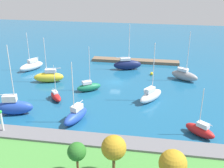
# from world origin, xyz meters

# --- Properties ---
(water) EXTENTS (160.00, 160.00, 0.00)m
(water) POSITION_xyz_m (0.00, 0.00, 0.00)
(water) COLOR #19567F
(water) RESTS_ON ground
(pier_dock) EXTENTS (25.67, 2.89, 0.85)m
(pier_dock) POSITION_xyz_m (-3.54, -16.56, 0.43)
(pier_dock) COLOR brown
(pier_dock) RESTS_ON ground
(breakwater) EXTENTS (70.56, 3.61, 1.14)m
(breakwater) POSITION_xyz_m (0.00, 26.30, 0.57)
(breakwater) COLOR slate
(breakwater) RESTS_ON ground
(shoreline_park) EXTENTS (61.88, 13.18, 0.81)m
(shoreline_park) POSITION_xyz_m (0.00, 32.32, 0.40)
(shoreline_park) COLOR #478C3D
(shoreline_park) RESTS_ON ground
(harbor_beacon) EXTENTS (0.56, 0.56, 3.73)m
(harbor_beacon) POSITION_xyz_m (14.69, 26.30, 3.29)
(harbor_beacon) COLOR silver
(harbor_beacon) RESTS_ON breakwater
(park_tree_midwest) EXTENTS (3.20, 3.20, 5.91)m
(park_tree_midwest) POSITION_xyz_m (-4.98, 33.51, 5.07)
(park_tree_midwest) COLOR brown
(park_tree_midwest) RESTS_ON shoreline_park
(park_tree_center) EXTENTS (3.30, 3.30, 5.91)m
(park_tree_center) POSITION_xyz_m (-12.18, 35.36, 5.04)
(park_tree_center) COLOR brown
(park_tree_center) RESTS_ON shoreline_park
(park_tree_mideast) EXTENTS (2.46, 2.46, 4.69)m
(park_tree_mideast) POSITION_xyz_m (-0.25, 33.96, 4.23)
(park_tree_mideast) COLOR brown
(park_tree_mideast) RESTS_ON shoreline_park
(sailboat_blue_lone_north) EXTENTS (4.15, 6.84, 11.50)m
(sailboat_blue_lone_north) POSITION_xyz_m (4.21, 19.73, 1.25)
(sailboat_blue_lone_north) COLOR #2347B2
(sailboat_blue_lone_north) RESTS_ON water
(sailboat_red_along_channel) EXTENTS (4.16, 4.60, 7.83)m
(sailboat_red_along_channel) POSITION_xyz_m (10.94, 11.74, 0.83)
(sailboat_red_along_channel) COLOR red
(sailboat_red_along_channel) RESTS_ON water
(sailboat_white_far_north) EXTENTS (5.51, 6.83, 12.51)m
(sailboat_white_far_north) POSITION_xyz_m (-8.97, 9.01, 1.31)
(sailboat_white_far_north) COLOR white
(sailboat_white_far_north) RESTS_ON water
(sailboat_gray_by_breakwater) EXTENTS (7.07, 5.26, 12.33)m
(sailboat_gray_by_breakwater) POSITION_xyz_m (-16.83, -4.26, 1.32)
(sailboat_gray_by_breakwater) COLOR gray
(sailboat_gray_by_breakwater) RESTS_ON water
(sailboat_navy_off_beacon) EXTENTS (7.98, 4.16, 12.40)m
(sailboat_navy_off_beacon) POSITION_xyz_m (-1.88, -9.87, 1.48)
(sailboat_navy_off_beacon) COLOR #141E4C
(sailboat_navy_off_beacon) RESTS_ON water
(sailboat_green_far_south) EXTENTS (5.83, 4.65, 10.35)m
(sailboat_green_far_south) POSITION_xyz_m (5.15, 5.98, 1.03)
(sailboat_green_far_south) COLOR #19724C
(sailboat_green_far_south) RESTS_ON water
(sailboat_yellow_outer_mooring) EXTENTS (7.53, 3.89, 11.06)m
(sailboat_yellow_outer_mooring) POSITION_xyz_m (16.10, 2.34, 1.40)
(sailboat_yellow_outer_mooring) COLOR yellow
(sailboat_yellow_outer_mooring) RESTS_ON water
(sailboat_blue_east_end) EXTENTS (7.40, 3.77, 13.61)m
(sailboat_blue_east_end) POSITION_xyz_m (16.62, 18.96, 1.60)
(sailboat_blue_east_end) COLOR #2347B2
(sailboat_blue_east_end) RESTS_ON water
(sailboat_red_inner_mooring) EXTENTS (5.30, 4.72, 8.50)m
(sailboat_red_inner_mooring) POSITION_xyz_m (-17.51, 20.83, 1.05)
(sailboat_red_inner_mooring) COLOR red
(sailboat_red_inner_mooring) RESTS_ON water
(sailboat_white_center_basin) EXTENTS (5.84, 7.36, 10.35)m
(sailboat_white_center_basin) POSITION_xyz_m (24.07, -5.20, 1.22)
(sailboat_white_center_basin) COLOR white
(sailboat_white_center_basin) RESTS_ON water
(mooring_buoy_yellow) EXTENTS (0.82, 0.82, 0.82)m
(mooring_buoy_yellow) POSITION_xyz_m (-8.72, -6.56, 0.41)
(mooring_buoy_yellow) COLOR yellow
(mooring_buoy_yellow) RESTS_ON water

